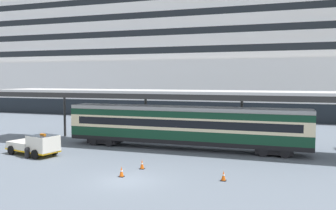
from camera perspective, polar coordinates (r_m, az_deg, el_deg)
name	(u,v)px	position (r m, az deg, el deg)	size (l,w,h in m)	color
ground_plane	(126,181)	(24.42, -6.66, -11.92)	(400.00, 400.00, 0.00)	slate
cruise_ship	(263,59)	(71.84, 14.94, 7.09)	(154.92, 27.57, 32.40)	black
platform_canopy	(185,93)	(34.54, 2.75, 1.93)	(41.04, 5.51, 5.64)	silver
train_carriage	(184,125)	(34.42, 2.55, -3.26)	(23.34, 2.81, 4.11)	black
service_truck	(36,144)	(33.80, -20.28, -5.91)	(5.53, 3.21, 2.02)	silver
traffic_cone_near	(121,172)	(25.32, -7.44, -10.51)	(0.36, 0.36, 0.72)	black
traffic_cone_mid	(142,164)	(27.26, -4.16, -9.41)	(0.36, 0.36, 0.73)	black
traffic_cone_far	(223,176)	(24.44, 8.85, -11.10)	(0.36, 0.36, 0.69)	black
quay_bollard	(27,152)	(33.04, -21.55, -7.01)	(0.48, 0.48, 0.96)	black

